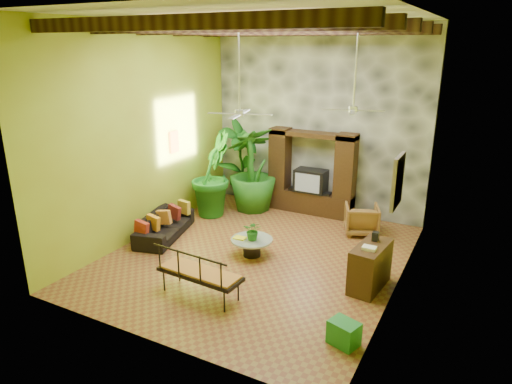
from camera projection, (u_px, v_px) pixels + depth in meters
The scene contains 23 objects.
ground at pixel (258, 255), 10.16m from camera, with size 7.00×7.00×0.00m, color brown.
ceiling at pixel (258, 15), 8.61m from camera, with size 6.00×7.00×0.02m, color silver.
back_wall at pixel (318, 121), 12.32m from camera, with size 6.00×0.02×5.00m, color #9B9A23.
left_wall at pixel (145, 133), 10.72m from camera, with size 0.02×7.00×5.00m, color #9B9A23.
right_wall at pixel (408, 162), 8.04m from camera, with size 0.02×7.00×5.00m, color #9B9A23.
stone_accent_wall at pixel (317, 121), 12.27m from camera, with size 5.98×0.10×4.98m, color #3F4148.
ceiling_beams at pixel (258, 28), 8.68m from camera, with size 5.95×5.36×0.22m.
entertainment_center at pixel (311, 179), 12.49m from camera, with size 2.40×0.55×2.30m.
ceiling_fan_front at pixel (239, 103), 8.86m from camera, with size 1.28×1.28×1.86m.
ceiling_fan_back at pixel (354, 99), 9.40m from camera, with size 1.28×1.28×1.86m.
wall_art_mask at pixel (174, 142), 11.67m from camera, with size 0.06×0.32×0.55m, color gold.
wall_art_painting at pixel (398, 181), 7.62m from camera, with size 0.06×0.70×0.90m, color #2B579D.
sofa at pixel (165, 225), 11.09m from camera, with size 2.00×0.78×0.58m, color black.
wicker_armchair at pixel (362, 219), 11.25m from camera, with size 0.79×0.81×0.74m, color olive.
tall_plant_a at pixel (241, 160), 13.41m from camera, with size 1.30×0.88×2.47m, color #195D18.
tall_plant_b at pixel (212, 174), 12.31m from camera, with size 1.25×1.01×2.28m, color #1C6C1F.
tall_plant_c at pixel (252, 169), 12.65m from camera, with size 1.32×1.32×2.35m, color #256C1C.
coffee_table at pixel (252, 245), 10.08m from camera, with size 0.92×0.92×0.40m.
centerpiece_plant at pixel (253, 230), 9.93m from camera, with size 0.40×0.34×0.44m, color #20651A.
yellow_tray at pixel (240, 238), 10.05m from camera, with size 0.27×0.19×0.03m, color yellow.
iron_bench at pixel (197, 272), 8.32m from camera, with size 1.68×0.69×0.57m.
side_console at pixel (370, 267), 8.71m from camera, with size 0.49×1.10×0.88m, color black.
green_bin at pixel (344, 333), 7.10m from camera, with size 0.45×0.34×0.39m, color #217C2C.
Camera 1 is at (4.29, -8.16, 4.49)m, focal length 32.00 mm.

